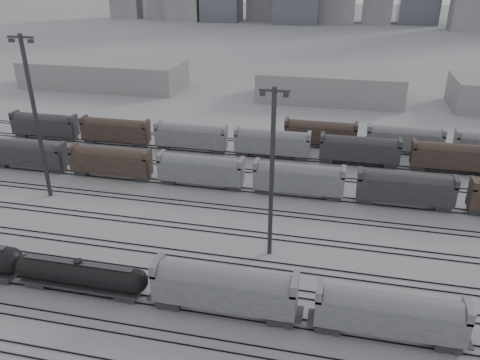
% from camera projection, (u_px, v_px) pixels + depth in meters
% --- Properties ---
extents(ground, '(900.00, 900.00, 0.00)m').
position_uv_depth(ground, '(195.00, 314.00, 52.35)').
color(ground, '#A3A3A8').
rests_on(ground, ground).
extents(tracks, '(220.00, 71.50, 0.16)m').
position_uv_depth(tracks, '(231.00, 233.00, 67.79)').
color(tracks, black).
rests_on(tracks, ground).
extents(tank_car_b, '(16.99, 2.83, 4.20)m').
position_uv_depth(tank_car_b, '(80.00, 274.00, 55.07)').
color(tank_car_b, '#27282A').
rests_on(tank_car_b, ground).
extents(hopper_car_a, '(16.08, 3.19, 5.75)m').
position_uv_depth(hopper_car_a, '(224.00, 287.00, 51.09)').
color(hopper_car_a, '#27282A').
rests_on(hopper_car_a, ground).
extents(hopper_car_b, '(15.10, 3.00, 5.40)m').
position_uv_depth(hopper_car_b, '(390.00, 312.00, 47.71)').
color(hopper_car_b, '#27282A').
rests_on(hopper_car_b, ground).
extents(light_mast_b, '(4.23, 0.68, 26.42)m').
position_uv_depth(light_mast_b, '(35.00, 116.00, 73.08)').
color(light_mast_b, '#333335').
rests_on(light_mast_b, ground).
extents(light_mast_c, '(3.64, 0.58, 22.77)m').
position_uv_depth(light_mast_c, '(272.00, 172.00, 58.29)').
color(light_mast_c, '#333335').
rests_on(light_mast_c, ground).
extents(bg_string_near, '(151.00, 3.00, 5.60)m').
position_uv_depth(bg_string_near, '(298.00, 180.00, 77.86)').
color(bg_string_near, gray).
rests_on(bg_string_near, ground).
extents(bg_string_mid, '(151.00, 3.00, 5.60)m').
position_uv_depth(bg_string_mid, '(359.00, 151.00, 90.02)').
color(bg_string_mid, '#27282A').
rests_on(bg_string_mid, ground).
extents(bg_string_far, '(66.00, 3.00, 5.60)m').
position_uv_depth(bg_string_far, '(449.00, 144.00, 93.60)').
color(bg_string_far, '#4C3830').
rests_on(bg_string_far, ground).
extents(warehouse_left, '(50.00, 18.00, 8.00)m').
position_uv_depth(warehouse_left, '(104.00, 74.00, 146.60)').
color(warehouse_left, gray).
rests_on(warehouse_left, ground).
extents(warehouse_mid, '(40.00, 18.00, 8.00)m').
position_uv_depth(warehouse_mid, '(330.00, 86.00, 132.65)').
color(warehouse_mid, gray).
rests_on(warehouse_mid, ground).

